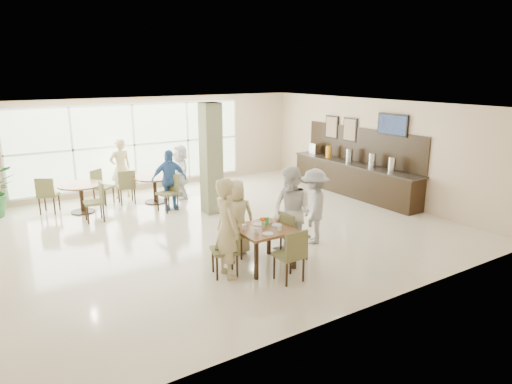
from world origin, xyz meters
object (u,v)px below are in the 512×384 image
round_table_left (81,191)px  teen_left (227,228)px  teen_right (292,212)px  buffet_counter (353,176)px  adult_standing (121,168)px  adult_a (169,180)px  main_table (263,233)px  teen_standing (314,206)px  teen_far (236,217)px  round_table_right (155,182)px  adult_b (180,172)px

round_table_left → teen_left: 5.51m
teen_right → buffet_counter: bearing=110.2°
adult_standing → adult_a: bearing=107.0°
main_table → adult_a: (-0.03, 4.38, 0.13)m
round_table_left → adult_standing: size_ratio=0.65×
main_table → teen_standing: size_ratio=0.62×
teen_left → adult_standing: (0.01, 6.20, -0.04)m
teen_left → adult_a: bearing=-6.6°
buffet_counter → teen_standing: buffet_counter is taller
teen_far → round_table_left: bearing=-46.1°
teen_left → adult_standing: size_ratio=1.04×
buffet_counter → teen_right: (-4.33, -2.72, 0.34)m
round_table_right → adult_standing: size_ratio=0.70×
teen_standing → adult_a: size_ratio=1.00×
round_table_right → teen_far: bearing=-89.5°
main_table → adult_standing: bearing=97.0°
teen_standing → adult_b: bearing=-124.5°
buffet_counter → adult_b: (-4.41, 2.42, 0.22)m
round_table_left → teen_far: (1.96, -4.52, 0.18)m
teen_far → teen_left: bearing=71.8°
buffet_counter → teen_right: size_ratio=2.63×
main_table → adult_a: bearing=90.4°
teen_standing → adult_b: (-0.93, 4.80, -0.03)m
round_table_left → round_table_right: bearing=-3.8°
teen_far → teen_standing: (1.69, -0.36, 0.04)m
round_table_right → main_table: bearing=-88.5°
teen_right → adult_b: 5.14m
buffet_counter → adult_b: bearing=151.3°
teen_standing → adult_a: 4.25m
round_table_left → adult_a: adult_a is taller
teen_left → teen_standing: (2.36, 0.47, -0.10)m
teen_standing → round_table_left: bearing=-98.7°
teen_left → adult_b: size_ratio=1.17×
main_table → adult_a: size_ratio=0.62×
round_table_left → teen_far: size_ratio=0.74×
main_table → buffet_counter: bearing=29.2°
teen_far → adult_standing: 5.41m
round_table_right → buffet_counter: size_ratio=0.26×
adult_b → teen_far: bearing=-2.9°
adult_a → adult_standing: 1.94m
round_table_right → adult_standing: adult_standing is taller
round_table_left → teen_right: (2.79, -5.22, 0.31)m
main_table → teen_far: 0.83m
buffet_counter → teen_left: bearing=-154.0°
main_table → adult_b: 5.30m
teen_right → adult_standing: size_ratio=1.04×
teen_standing → adult_b: size_ratio=1.04×
round_table_left → teen_far: bearing=-66.6°
main_table → round_table_right: size_ratio=0.82×
buffet_counter → adult_a: 5.34m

